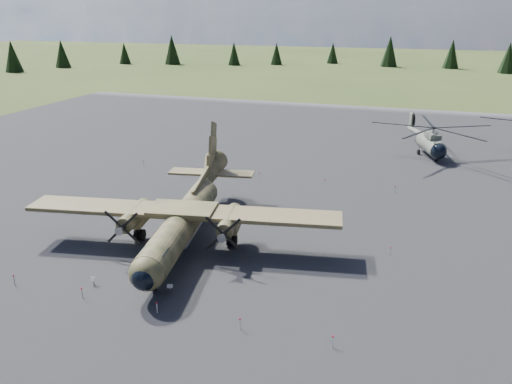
% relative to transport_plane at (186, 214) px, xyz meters
% --- Properties ---
extents(ground, '(500.00, 500.00, 0.00)m').
position_rel_transport_plane_xyz_m(ground, '(1.02, 2.45, -2.58)').
color(ground, '#535B28').
rests_on(ground, ground).
extents(apron, '(120.00, 120.00, 0.04)m').
position_rel_transport_plane_xyz_m(apron, '(1.02, 12.45, -2.58)').
color(apron, '#55555A').
rests_on(apron, ground).
extents(transport_plane, '(27.30, 24.58, 8.99)m').
position_rel_transport_plane_xyz_m(transport_plane, '(0.00, 0.00, 0.00)').
color(transport_plane, '#3E4224').
rests_on(transport_plane, ground).
extents(helicopter_near, '(21.50, 21.92, 4.34)m').
position_rel_transport_plane_xyz_m(helicopter_near, '(20.76, 35.55, 0.50)').
color(helicopter_near, gray).
rests_on(helicopter_near, ground).
extents(info_placard_left, '(0.45, 0.25, 0.67)m').
position_rel_transport_plane_xyz_m(info_placard_left, '(-3.34, -9.22, -2.14)').
color(info_placard_left, gray).
rests_on(info_placard_left, ground).
extents(info_placard_right, '(0.46, 0.30, 0.67)m').
position_rel_transport_plane_xyz_m(info_placard_right, '(2.62, -8.37, -2.14)').
color(info_placard_right, gray).
rests_on(info_placard_right, ground).
extents(barrier_fence, '(33.12, 29.62, 0.85)m').
position_rel_transport_plane_xyz_m(barrier_fence, '(0.56, 2.37, -2.08)').
color(barrier_fence, silver).
rests_on(barrier_fence, ground).
extents(treeline, '(327.11, 323.31, 10.92)m').
position_rel_transport_plane_xyz_m(treeline, '(-2.37, 5.37, 2.24)').
color(treeline, black).
rests_on(treeline, ground).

